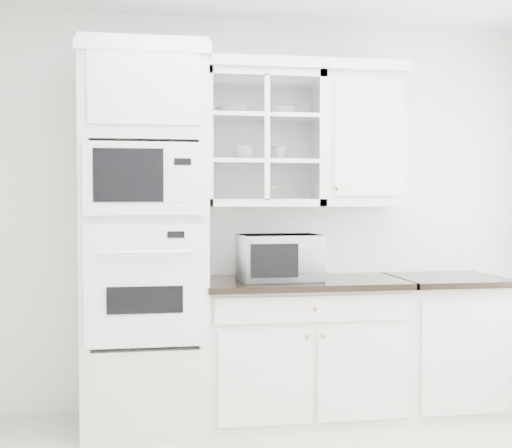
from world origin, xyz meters
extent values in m
cube|color=white|center=(0.00, 1.74, 1.35)|extent=(4.00, 0.02, 2.70)
cube|color=silver|center=(-0.75, 1.43, 1.20)|extent=(0.76, 0.65, 2.40)
cube|color=white|center=(-0.75, 1.09, 0.94)|extent=(0.70, 0.03, 0.72)
cube|color=black|center=(-0.75, 1.07, 0.86)|extent=(0.44, 0.01, 0.16)
cube|color=white|center=(-0.75, 1.09, 1.56)|extent=(0.70, 0.03, 0.43)
cube|color=black|center=(-0.84, 1.07, 1.58)|extent=(0.40, 0.01, 0.31)
cube|color=silver|center=(0.28, 1.45, 0.44)|extent=(1.30, 0.60, 0.88)
cube|color=black|center=(0.28, 1.42, 0.90)|extent=(1.32, 0.67, 0.04)
cube|color=silver|center=(1.28, 1.45, 0.44)|extent=(0.70, 0.60, 0.88)
cube|color=black|center=(1.28, 1.42, 0.90)|extent=(0.72, 0.67, 0.04)
cube|color=silver|center=(0.03, 1.58, 1.85)|extent=(0.80, 0.33, 0.90)
cube|color=silver|center=(0.03, 1.58, 1.70)|extent=(0.74, 0.29, 0.02)
cube|color=silver|center=(0.03, 1.58, 2.00)|extent=(0.74, 0.29, 0.02)
cube|color=silver|center=(0.71, 1.58, 1.85)|extent=(0.55, 0.33, 0.90)
cube|color=white|center=(-0.07, 1.56, 2.33)|extent=(2.14, 0.38, 0.07)
imported|color=white|center=(0.10, 1.40, 1.07)|extent=(0.54, 0.46, 0.30)
imported|color=white|center=(-0.17, 1.57, 2.04)|extent=(0.27, 0.27, 0.05)
imported|color=white|center=(0.17, 1.58, 2.04)|extent=(0.17, 0.17, 0.05)
imported|color=white|center=(-0.10, 1.58, 1.76)|extent=(0.14, 0.14, 0.10)
imported|color=white|center=(0.15, 1.58, 1.76)|extent=(0.12, 0.12, 0.09)
camera|label=1|loc=(-0.68, -2.69, 1.43)|focal=45.00mm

